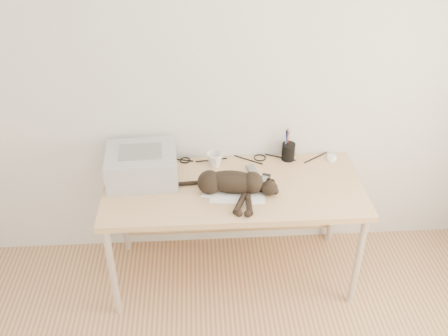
{
  "coord_description": "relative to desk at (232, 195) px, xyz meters",
  "views": [
    {
      "loc": [
        -0.21,
        -1.1,
        2.53
      ],
      "look_at": [
        -0.06,
        1.34,
        0.91
      ],
      "focal_mm": 40.0,
      "sensor_mm": 36.0,
      "label": 1
    }
  ],
  "objects": [
    {
      "name": "wall_back",
      "position": [
        0.0,
        0.27,
        0.69
      ],
      "size": [
        3.5,
        0.0,
        3.5
      ],
      "primitive_type": "plane",
      "rotation": [
        1.57,
        0.0,
        0.0
      ],
      "color": "silver",
      "rests_on": "floor"
    },
    {
      "name": "remote_grey",
      "position": [
        0.14,
        0.04,
        0.14
      ],
      "size": [
        0.09,
        0.19,
        0.02
      ],
      "primitive_type": "cube",
      "rotation": [
        0.0,
        0.0,
        0.21
      ],
      "color": "slate",
      "rests_on": "desk"
    },
    {
      "name": "cable_tangle",
      "position": [
        0.0,
        0.22,
        0.14
      ],
      "size": [
        1.36,
        0.09,
        0.01
      ],
      "primitive_type": null,
      "color": "black",
      "rests_on": "desk"
    },
    {
      "name": "mug",
      "position": [
        -0.1,
        0.15,
        0.18
      ],
      "size": [
        0.15,
        0.15,
        0.1
      ],
      "primitive_type": "imported",
      "rotation": [
        0.0,
        0.0,
        0.96
      ],
      "color": "white",
      "rests_on": "desk"
    },
    {
      "name": "remote_black",
      "position": [
        0.19,
        -0.07,
        0.14
      ],
      "size": [
        0.11,
        0.19,
        0.02
      ],
      "primitive_type": "cube",
      "rotation": [
        0.0,
        0.0,
        -0.35
      ],
      "color": "black",
      "rests_on": "desk"
    },
    {
      "name": "printer",
      "position": [
        -0.56,
        0.04,
        0.23
      ],
      "size": [
        0.45,
        0.39,
        0.2
      ],
      "color": "#A0A1A5",
      "rests_on": "desk"
    },
    {
      "name": "mouse",
      "position": [
        0.68,
        0.19,
        0.15
      ],
      "size": [
        0.1,
        0.13,
        0.04
      ],
      "primitive_type": "ellipsoid",
      "rotation": [
        0.0,
        0.0,
        -0.27
      ],
      "color": "white",
      "rests_on": "desk"
    },
    {
      "name": "desk",
      "position": [
        0.0,
        0.0,
        0.0
      ],
      "size": [
        1.6,
        0.7,
        0.74
      ],
      "color": "tan",
      "rests_on": "floor"
    },
    {
      "name": "pen_cup",
      "position": [
        0.39,
        0.2,
        0.2
      ],
      "size": [
        0.09,
        0.09,
        0.22
      ],
      "color": "black",
      "rests_on": "desk"
    },
    {
      "name": "cat",
      "position": [
        -0.03,
        -0.14,
        0.2
      ],
      "size": [
        0.65,
        0.36,
        0.15
      ],
      "rotation": [
        0.0,
        0.0,
        -0.17
      ],
      "color": "black",
      "rests_on": "desk"
    },
    {
      "name": "papers",
      "position": [
        0.0,
        -0.14,
        0.14
      ],
      "size": [
        0.4,
        0.32,
        0.01
      ],
      "color": "white",
      "rests_on": "desk"
    }
  ]
}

